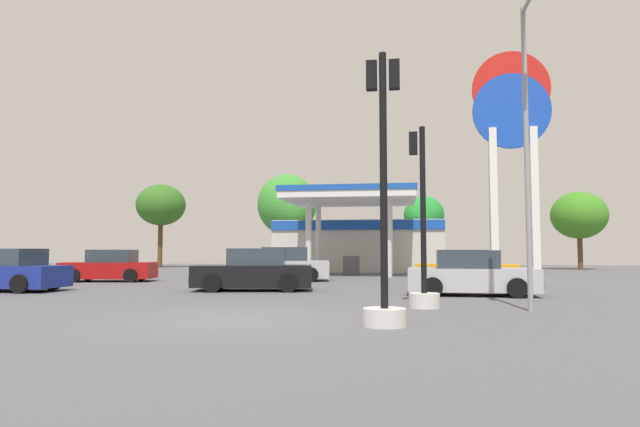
% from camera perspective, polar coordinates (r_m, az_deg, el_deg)
% --- Properties ---
extents(ground_plane, '(90.00, 90.00, 0.00)m').
position_cam_1_polar(ground_plane, '(11.42, -9.34, -10.94)').
color(ground_plane, '#56565B').
rests_on(ground_plane, ground).
extents(gas_station, '(11.04, 12.90, 4.82)m').
position_cam_1_polar(gas_station, '(36.57, 4.12, -2.94)').
color(gas_station, beige).
rests_on(gas_station, ground).
extents(station_pole_sign, '(4.22, 0.56, 12.54)m').
position_cam_1_polar(station_pole_sign, '(32.15, 19.56, 8.16)').
color(station_pole_sign, white).
rests_on(station_pole_sign, ground).
extents(car_0, '(4.15, 1.96, 1.47)m').
position_cam_1_polar(car_0, '(21.85, -30.19, -5.33)').
color(car_0, black).
rests_on(car_0, ground).
extents(car_1, '(4.65, 2.72, 1.56)m').
position_cam_1_polar(car_1, '(25.26, -4.08, -5.50)').
color(car_1, black).
rests_on(car_1, ground).
extents(car_2, '(4.28, 2.38, 1.45)m').
position_cam_1_polar(car_2, '(26.67, -21.27, -5.27)').
color(car_2, black).
rests_on(car_2, ground).
extents(car_3, '(4.16, 2.13, 1.44)m').
position_cam_1_polar(car_3, '(22.98, 15.05, -5.67)').
color(car_3, black).
rests_on(car_3, ground).
extents(car_4, '(4.36, 2.39, 1.48)m').
position_cam_1_polar(car_4, '(19.32, -6.99, -6.08)').
color(car_4, black).
rests_on(car_4, ground).
extents(car_5, '(4.01, 1.92, 1.42)m').
position_cam_1_polar(car_5, '(17.78, 15.59, -6.25)').
color(car_5, black).
rests_on(car_5, ground).
extents(traffic_signal_0, '(0.76, 0.76, 4.51)m').
position_cam_1_polar(traffic_signal_0, '(13.67, 10.77, -4.85)').
color(traffic_signal_0, silver).
rests_on(traffic_signal_0, ground).
extents(traffic_signal_1, '(0.81, 0.81, 5.20)m').
position_cam_1_polar(traffic_signal_1, '(10.28, 6.76, -2.53)').
color(traffic_signal_1, silver).
rests_on(traffic_signal_1, ground).
extents(tree_0, '(4.09, 4.09, 6.99)m').
position_cam_1_polar(tree_0, '(47.61, -16.40, 0.83)').
color(tree_0, brown).
rests_on(tree_0, ground).
extents(tree_1, '(4.74, 4.74, 7.55)m').
position_cam_1_polar(tree_1, '(43.64, -3.50, 0.93)').
color(tree_1, brown).
rests_on(tree_1, ground).
extents(tree_2, '(3.07, 3.07, 5.61)m').
position_cam_1_polar(tree_2, '(42.38, 10.89, -0.17)').
color(tree_2, brown).
rests_on(tree_2, ground).
extents(tree_3, '(4.01, 4.01, 5.79)m').
position_cam_1_polar(tree_3, '(44.69, 25.60, -0.18)').
color(tree_3, brown).
rests_on(tree_3, ground).
extents(corner_streetlamp, '(0.24, 1.48, 7.24)m').
position_cam_1_polar(corner_streetlamp, '(13.68, 21.05, 8.68)').
color(corner_streetlamp, gray).
rests_on(corner_streetlamp, ground).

